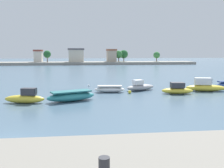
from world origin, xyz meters
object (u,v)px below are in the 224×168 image
moored_boat_4 (110,89)px  moored_boat_7 (205,87)px  moored_boat_3 (71,96)px  mooring_buoy_0 (89,86)px  mooring_buoy_2 (130,92)px  moored_boat_2 (25,98)px  moored_boat_5 (140,87)px  moored_boat_6 (177,89)px

moored_boat_4 → moored_boat_7: size_ratio=0.74×
moored_boat_4 → moored_boat_3: bearing=-125.7°
mooring_buoy_0 → mooring_buoy_2: (5.20, -7.40, 0.09)m
moored_boat_2 → mooring_buoy_0: size_ratio=17.42×
moored_boat_2 → mooring_buoy_2: (12.25, 4.72, -0.36)m
moored_boat_4 → moored_boat_7: 13.41m
moored_boat_5 → mooring_buoy_2: 3.24m
mooring_buoy_0 → moored_boat_4: bearing=-65.8°
mooring_buoy_0 → moored_boat_6: bearing=-35.9°
moored_boat_4 → moored_boat_7: moored_boat_7 is taller
moored_boat_3 → mooring_buoy_2: 8.51m
moored_boat_3 → moored_boat_6: 13.99m
moored_boat_4 → moored_boat_5: 4.63m
moored_boat_5 → moored_boat_6: moored_boat_5 is taller
moored_boat_2 → moored_boat_3: 4.88m
mooring_buoy_0 → mooring_buoy_2: bearing=-54.9°
mooring_buoy_2 → moored_boat_2: bearing=-158.9°
moored_boat_3 → moored_boat_6: moored_boat_6 is taller
moored_boat_4 → mooring_buoy_2: size_ratio=9.79×
moored_boat_4 → mooring_buoy_0: bearing=119.8°
moored_boat_5 → moored_boat_7: 9.08m
moored_boat_3 → moored_boat_5: size_ratio=1.18×
moored_boat_5 → moored_boat_7: moored_boat_7 is taller
moored_boat_7 → moored_boat_5: bearing=-178.9°
moored_boat_6 → mooring_buoy_0: 14.07m
moored_boat_4 → mooring_buoy_2: bearing=-23.7°
moored_boat_4 → moored_boat_6: 8.97m
moored_boat_7 → mooring_buoy_2: moored_boat_7 is taller
moored_boat_2 → moored_boat_3: size_ratio=0.77×
moored_boat_6 → mooring_buoy_2: moored_boat_6 is taller
moored_boat_5 → moored_boat_7: bearing=-34.9°
moored_boat_7 → mooring_buoy_0: 17.40m
moored_boat_5 → mooring_buoy_0: size_ratio=19.00×
moored_boat_4 → mooring_buoy_0: 6.58m
moored_boat_2 → moored_boat_4: moored_boat_2 is taller
moored_boat_2 → moored_boat_5: size_ratio=0.92×
moored_boat_3 → mooring_buoy_0: (2.20, 11.59, -0.43)m
moored_boat_7 → moored_boat_6: bearing=-148.6°
mooring_buoy_0 → mooring_buoy_2: mooring_buoy_2 is taller
moored_boat_2 → mooring_buoy_2: size_ratio=10.30×
moored_boat_2 → moored_boat_6: (18.44, 3.87, -0.00)m
moored_boat_3 → moored_boat_4: (4.90, 5.60, -0.13)m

